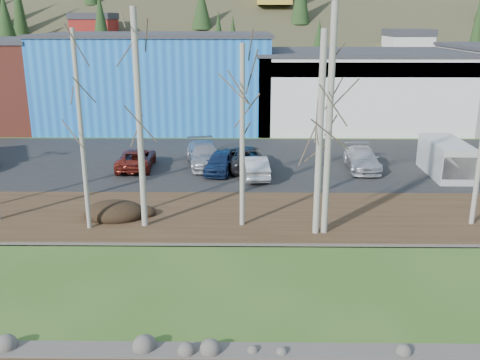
{
  "coord_description": "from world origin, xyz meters",
  "views": [
    {
      "loc": [
        2.01,
        -10.71,
        9.62
      ],
      "look_at": [
        1.72,
        12.69,
        2.5
      ],
      "focal_mm": 40.0,
      "sensor_mm": 36.0,
      "label": 1
    }
  ],
  "objects_px": {
    "car_1": "(136,159)",
    "car_3": "(220,162)",
    "car_4": "(255,166)",
    "van_white": "(447,159)",
    "car_6": "(362,159)",
    "car_5": "(245,157)",
    "car_2": "(204,154)"
  },
  "relations": [
    {
      "from": "car_6",
      "to": "car_5",
      "type": "bearing_deg",
      "value": 179.8
    },
    {
      "from": "car_5",
      "to": "car_6",
      "type": "bearing_deg",
      "value": 168.56
    },
    {
      "from": "car_4",
      "to": "car_6",
      "type": "bearing_deg",
      "value": -171.27
    },
    {
      "from": "car_5",
      "to": "van_white",
      "type": "relative_size",
      "value": 1.06
    },
    {
      "from": "car_1",
      "to": "car_6",
      "type": "relative_size",
      "value": 0.99
    },
    {
      "from": "car_2",
      "to": "car_5",
      "type": "distance_m",
      "value": 2.78
    },
    {
      "from": "car_3",
      "to": "car_5",
      "type": "xyz_separation_m",
      "value": [
        1.57,
        1.13,
        0.05
      ]
    },
    {
      "from": "car_3",
      "to": "car_6",
      "type": "bearing_deg",
      "value": 14.6
    },
    {
      "from": "car_1",
      "to": "car_4",
      "type": "distance_m",
      "value": 7.96
    },
    {
      "from": "car_2",
      "to": "car_6",
      "type": "relative_size",
      "value": 1.1
    },
    {
      "from": "car_2",
      "to": "car_4",
      "type": "xyz_separation_m",
      "value": [
        3.32,
        -2.69,
        -0.08
      ]
    },
    {
      "from": "car_3",
      "to": "car_4",
      "type": "distance_m",
      "value": 2.4
    },
    {
      "from": "car_3",
      "to": "van_white",
      "type": "bearing_deg",
      "value": 6.81
    },
    {
      "from": "car_2",
      "to": "van_white",
      "type": "distance_m",
      "value": 15.43
    },
    {
      "from": "car_1",
      "to": "van_white",
      "type": "xyz_separation_m",
      "value": [
        19.67,
        -1.45,
        0.42
      ]
    },
    {
      "from": "car_5",
      "to": "car_4",
      "type": "bearing_deg",
      "value": 95.84
    },
    {
      "from": "car_1",
      "to": "car_2",
      "type": "xyz_separation_m",
      "value": [
        4.4,
        0.74,
        0.1
      ]
    },
    {
      "from": "car_5",
      "to": "van_white",
      "type": "distance_m",
      "value": 12.66
    },
    {
      "from": "car_4",
      "to": "car_6",
      "type": "relative_size",
      "value": 0.87
    },
    {
      "from": "car_6",
      "to": "van_white",
      "type": "bearing_deg",
      "value": -14.85
    },
    {
      "from": "car_3",
      "to": "car_4",
      "type": "height_order",
      "value": "car_4"
    },
    {
      "from": "car_5",
      "to": "car_3",
      "type": "bearing_deg",
      "value": 25.8
    },
    {
      "from": "car_1",
      "to": "car_4",
      "type": "bearing_deg",
      "value": 163.15
    },
    {
      "from": "car_4",
      "to": "car_6",
      "type": "xyz_separation_m",
      "value": [
        7.03,
        1.93,
        0.01
      ]
    },
    {
      "from": "car_1",
      "to": "car_3",
      "type": "distance_m",
      "value": 5.62
    },
    {
      "from": "car_5",
      "to": "car_6",
      "type": "xyz_separation_m",
      "value": [
        7.63,
        -0.22,
        -0.04
      ]
    },
    {
      "from": "car_2",
      "to": "car_1",
      "type": "bearing_deg",
      "value": 178.77
    },
    {
      "from": "car_5",
      "to": "car_6",
      "type": "height_order",
      "value": "car_5"
    },
    {
      "from": "van_white",
      "to": "car_1",
      "type": "bearing_deg",
      "value": 176.49
    },
    {
      "from": "car_4",
      "to": "van_white",
      "type": "bearing_deg",
      "value": 175.73
    },
    {
      "from": "car_5",
      "to": "van_white",
      "type": "bearing_deg",
      "value": 162.68
    },
    {
      "from": "car_4",
      "to": "car_5",
      "type": "distance_m",
      "value": 2.23
    }
  ]
}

